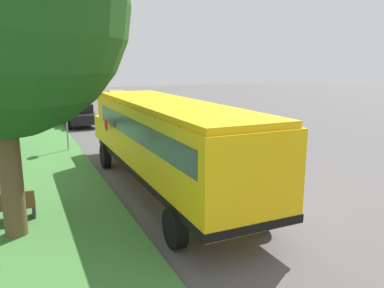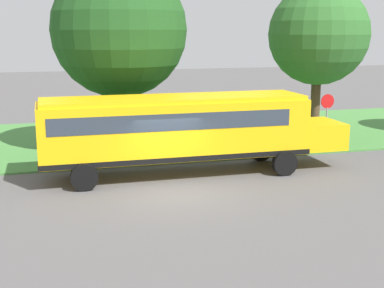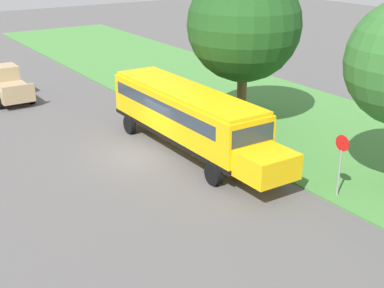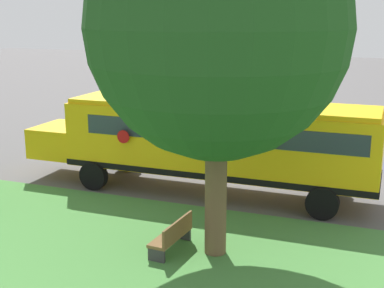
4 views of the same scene
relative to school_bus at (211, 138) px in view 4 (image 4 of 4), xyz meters
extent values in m
plane|color=#565454|center=(2.27, -0.86, -1.92)|extent=(120.00, 120.00, 0.00)
cube|color=yellow|center=(0.00, -0.29, -0.02)|extent=(2.50, 10.50, 2.20)
cube|color=yellow|center=(0.00, 5.91, -0.57)|extent=(2.20, 1.90, 1.10)
cube|color=yellow|center=(0.00, -0.29, 1.16)|extent=(2.35, 10.29, 0.16)
cube|color=black|center=(0.00, -0.29, -1.00)|extent=(2.54, 10.54, 0.20)
cube|color=#2D3842|center=(0.00, -0.59, 0.44)|extent=(2.53, 9.24, 0.64)
cube|color=#2D3842|center=(0.00, 4.91, 0.44)|extent=(2.25, 0.12, 0.80)
cylinder|color=red|center=(-1.43, 2.60, 0.13)|extent=(0.03, 0.44, 0.44)
cylinder|color=black|center=(-1.25, 3.91, -1.42)|extent=(0.30, 1.00, 1.00)
cylinder|color=black|center=(1.25, 3.91, -1.42)|extent=(0.30, 1.00, 1.00)
cylinder|color=black|center=(-1.25, -3.96, -1.42)|extent=(0.30, 1.00, 1.00)
cylinder|color=black|center=(1.25, -3.96, -1.42)|extent=(0.30, 1.00, 1.00)
cylinder|color=brown|center=(-4.74, -1.74, -0.23)|extent=(0.55, 0.55, 3.39)
sphere|color=#1E4C1C|center=(-4.74, -1.74, 3.79)|extent=(6.21, 6.21, 6.21)
sphere|color=#1E4C1C|center=(-4.14, -1.87, 3.54)|extent=(4.43, 4.43, 4.43)
cube|color=brown|center=(-5.02, -0.61, -1.47)|extent=(1.63, 0.62, 0.08)
cube|color=brown|center=(-5.03, -0.83, -1.22)|extent=(1.60, 0.18, 0.44)
cube|color=#333333|center=(-4.28, -0.66, -1.70)|extent=(0.11, 0.45, 0.45)
cube|color=#333333|center=(-5.75, -0.55, -1.70)|extent=(0.11, 0.45, 0.45)
camera|label=1|loc=(-4.38, -11.73, 2.46)|focal=35.00mm
camera|label=2|loc=(20.22, -5.12, 3.78)|focal=50.00mm
camera|label=3|loc=(13.68, 21.00, 8.16)|focal=50.00mm
camera|label=4|loc=(-16.79, -5.67, 4.11)|focal=50.00mm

